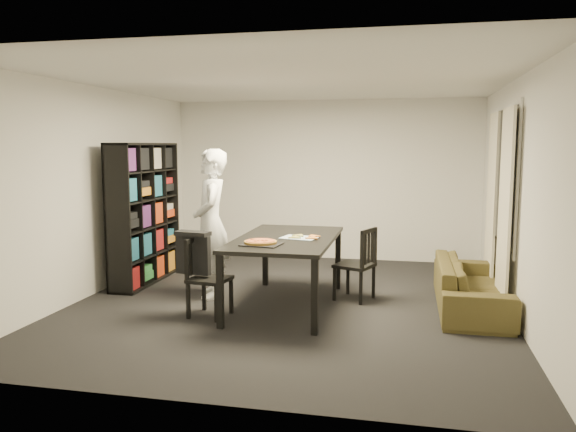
% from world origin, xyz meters
% --- Properties ---
extents(room, '(5.01, 5.51, 2.61)m').
position_xyz_m(room, '(0.00, 0.00, 1.30)').
color(room, black).
rests_on(room, ground).
extents(window_pane, '(0.02, 1.40, 1.60)m').
position_xyz_m(window_pane, '(2.48, 0.60, 1.50)').
color(window_pane, black).
rests_on(window_pane, room).
extents(window_frame, '(0.03, 1.52, 1.72)m').
position_xyz_m(window_frame, '(2.48, 0.60, 1.50)').
color(window_frame, white).
rests_on(window_frame, room).
extents(curtain_left, '(0.03, 0.70, 2.25)m').
position_xyz_m(curtain_left, '(2.40, 0.08, 1.15)').
color(curtain_left, silver).
rests_on(curtain_left, room).
extents(curtain_right, '(0.03, 0.70, 2.25)m').
position_xyz_m(curtain_right, '(2.40, 1.12, 1.15)').
color(curtain_right, silver).
rests_on(curtain_right, room).
extents(bookshelf, '(0.35, 1.50, 1.90)m').
position_xyz_m(bookshelf, '(-2.16, 0.60, 0.95)').
color(bookshelf, black).
rests_on(bookshelf, room).
extents(dining_table, '(1.09, 1.96, 0.82)m').
position_xyz_m(dining_table, '(-0.01, -0.18, 0.74)').
color(dining_table, black).
rests_on(dining_table, room).
extents(chair_left, '(0.46, 0.46, 0.87)m').
position_xyz_m(chair_left, '(-0.82, -0.71, 0.49)').
color(chair_left, black).
rests_on(chair_left, room).
extents(chair_right, '(0.53, 0.53, 0.88)m').
position_xyz_m(chair_right, '(0.82, 0.26, 0.50)').
color(chair_right, black).
rests_on(chair_right, room).
extents(draped_jacket, '(0.41, 0.22, 0.48)m').
position_xyz_m(draped_jacket, '(-0.94, -0.69, 0.71)').
color(draped_jacket, black).
rests_on(draped_jacket, chair_left).
extents(person, '(0.64, 0.78, 1.83)m').
position_xyz_m(person, '(-1.01, 0.07, 0.91)').
color(person, white).
rests_on(person, room).
extents(baking_tray, '(0.44, 0.37, 0.01)m').
position_xyz_m(baking_tray, '(-0.15, -0.72, 0.82)').
color(baking_tray, black).
rests_on(baking_tray, dining_table).
extents(pepperoni_pizza, '(0.35, 0.35, 0.03)m').
position_xyz_m(pepperoni_pizza, '(-0.18, -0.69, 0.84)').
color(pepperoni_pizza, olive).
rests_on(pepperoni_pizza, dining_table).
extents(kitchen_towel, '(0.45, 0.38, 0.01)m').
position_xyz_m(kitchen_towel, '(0.16, -0.20, 0.82)').
color(kitchen_towel, silver).
rests_on(kitchen_towel, dining_table).
extents(pizza_slices, '(0.40, 0.35, 0.01)m').
position_xyz_m(pizza_slices, '(0.21, -0.18, 0.83)').
color(pizza_slices, '#E08846').
rests_on(pizza_slices, dining_table).
extents(sofa, '(0.74, 1.90, 0.56)m').
position_xyz_m(sofa, '(2.09, 0.16, 0.28)').
color(sofa, '#3C3618').
rests_on(sofa, room).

